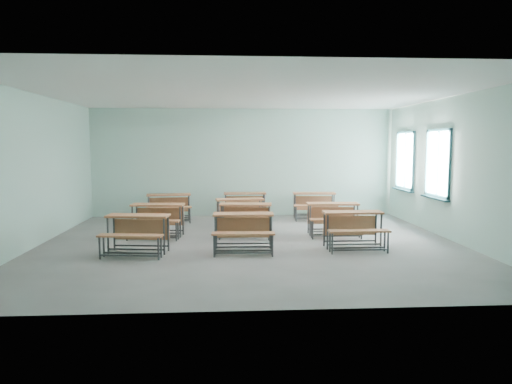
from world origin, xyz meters
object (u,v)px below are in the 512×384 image
desk_unit_r0c1 (243,226)px  desk_unit_r3c1 (245,202)px  desk_unit_r3c2 (314,201)px  desk_unit_r1c2 (333,214)px  desk_unit_r0c0 (137,228)px  desk_unit_r1c1 (245,215)px  desk_unit_r1c0 (157,215)px  desk_unit_r2c1 (241,209)px  desk_unit_r0c2 (354,224)px  desk_unit_r3c0 (169,203)px

desk_unit_r0c1 → desk_unit_r3c1: bearing=89.1°
desk_unit_r3c2 → desk_unit_r1c2: bearing=-86.0°
desk_unit_r0c0 → desk_unit_r3c1: bearing=67.6°
desk_unit_r1c1 → desk_unit_r3c2: (2.07, 2.35, 0.00)m
desk_unit_r1c0 → desk_unit_r2c1: same height
desk_unit_r0c2 → desk_unit_r3c1: size_ratio=1.00×
desk_unit_r2c1 → desk_unit_r3c2: same height
desk_unit_r1c0 → desk_unit_r1c2: size_ratio=1.04×
desk_unit_r1c0 → desk_unit_r2c1: (1.97, 0.93, 0.00)m
desk_unit_r0c1 → desk_unit_r2c1: (0.02, 2.51, 0.00)m
desk_unit_r0c2 → desk_unit_r2c1: same height
desk_unit_r1c0 → desk_unit_r1c1: same height
desk_unit_r0c1 → desk_unit_r1c2: bearing=36.4°
desk_unit_r0c2 → desk_unit_r3c2: 3.78m
desk_unit_r0c0 → desk_unit_r0c2: size_ratio=1.07×
desk_unit_r0c0 → desk_unit_r0c1: bearing=9.0°
desk_unit_r1c2 → desk_unit_r3c0: 4.70m
desk_unit_r1c2 → desk_unit_r3c0: (-4.12, 2.26, 0.00)m
desk_unit_r0c1 → desk_unit_r3c2: 4.45m
desk_unit_r0c2 → desk_unit_r3c1: same height
desk_unit_r0c2 → desk_unit_r1c0: (-4.22, 1.47, 0.00)m
desk_unit_r3c0 → desk_unit_r3c2: 4.13m
desk_unit_r3c0 → desk_unit_r3c2: size_ratio=1.03×
desk_unit_r0c2 → desk_unit_r1c1: 2.60m
desk_unit_r1c1 → desk_unit_r3c1: bearing=94.3°
desk_unit_r1c1 → desk_unit_r3c2: same height
desk_unit_r1c1 → desk_unit_r2c1: (-0.09, 0.98, 0.00)m
desk_unit_r0c1 → desk_unit_r2c1: size_ratio=0.95×
desk_unit_r2c1 → desk_unit_r3c1: bearing=76.1°
desk_unit_r2c1 → desk_unit_r3c0: bearing=140.3°
desk_unit_r2c1 → desk_unit_r3c1: 1.49m
desk_unit_r1c2 → desk_unit_r2c1: 2.38m
desk_unit_r0c2 → desk_unit_r1c2: 1.39m
desk_unit_r0c2 → desk_unit_r1c0: same height
desk_unit_r0c1 → desk_unit_r2c1: same height
desk_unit_r0c1 → desk_unit_r3c0: bearing=119.2°
desk_unit_r0c2 → desk_unit_r3c2: (-0.10, 3.78, 0.00)m
desk_unit_r3c1 → desk_unit_r3c2: 1.99m
desk_unit_r0c1 → desk_unit_r3c1: same height
desk_unit_r1c0 → desk_unit_r3c1: size_ratio=1.06×
desk_unit_r0c0 → desk_unit_r2c1: same height
desk_unit_r0c2 → desk_unit_r1c2: size_ratio=0.98×
desk_unit_r3c0 → desk_unit_r3c2: (4.12, 0.13, 0.00)m
desk_unit_r1c2 → desk_unit_r3c1: same height
desk_unit_r0c2 → desk_unit_r3c0: 5.58m
desk_unit_r3c0 → desk_unit_r2c1: bearing=-39.7°
desk_unit_r1c1 → desk_unit_r3c2: size_ratio=1.02×
desk_unit_r1c1 → desk_unit_r3c1: size_ratio=1.06×
desk_unit_r1c1 → desk_unit_r0c0: bearing=-137.4°
desk_unit_r1c1 → desk_unit_r3c0: 3.02m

